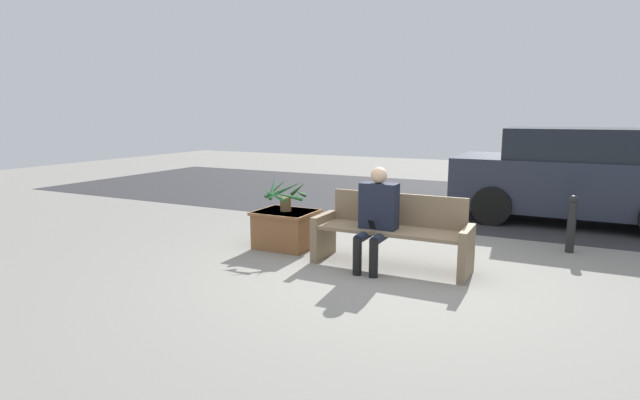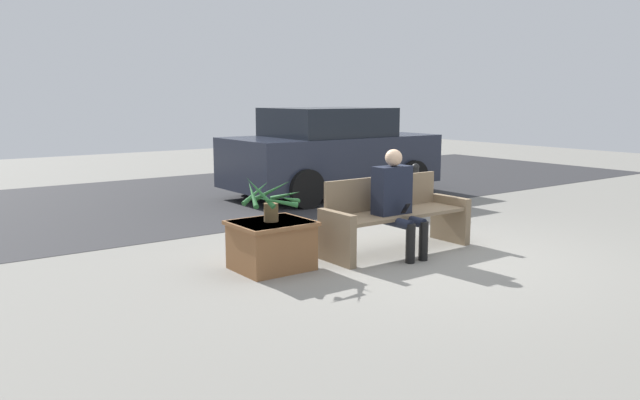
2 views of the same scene
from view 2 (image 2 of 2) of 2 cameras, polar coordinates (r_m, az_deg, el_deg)
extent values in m
plane|color=gray|center=(7.20, 9.06, -5.08)|extent=(30.00, 30.00, 0.00)
cube|color=#2D2D30|center=(11.59, -10.27, 0.41)|extent=(20.00, 6.00, 0.01)
cube|color=#7A664C|center=(6.74, 1.51, -3.47)|extent=(0.09, 0.58, 0.57)
cube|color=#7A664C|center=(7.94, 11.80, -1.70)|extent=(0.09, 0.58, 0.57)
cube|color=#7A664C|center=(7.28, 7.11, -1.25)|extent=(1.70, 0.54, 0.04)
cube|color=#7A664C|center=(7.44, 5.72, 0.69)|extent=(1.70, 0.04, 0.39)
cube|color=black|center=(7.10, 6.58, 0.90)|extent=(0.44, 0.22, 0.55)
sphere|color=tan|center=(7.04, 6.75, 3.86)|extent=(0.19, 0.19, 0.19)
cylinder|color=black|center=(6.94, 7.10, -2.06)|extent=(0.11, 0.42, 0.11)
cylinder|color=black|center=(7.08, 8.27, -1.87)|extent=(0.11, 0.42, 0.11)
cylinder|color=black|center=(6.84, 8.27, -3.96)|extent=(0.10, 0.10, 0.43)
cylinder|color=black|center=(6.98, 9.44, -3.72)|extent=(0.10, 0.10, 0.43)
cube|color=black|center=(6.97, 7.84, -0.78)|extent=(0.07, 0.09, 0.12)
cube|color=brown|center=(6.54, -4.46, -4.15)|extent=(0.74, 0.64, 0.51)
cube|color=brown|center=(6.49, -4.48, -2.14)|extent=(0.79, 0.69, 0.04)
cylinder|color=brown|center=(6.47, -4.50, -1.13)|extent=(0.15, 0.15, 0.19)
cone|color=#26602D|center=(6.59, -3.17, 0.45)|extent=(0.14, 0.44, 0.17)
cone|color=#26602D|center=(6.63, -4.44, 0.87)|extent=(0.37, 0.28, 0.25)
cone|color=#26602D|center=(6.57, -5.87, 0.68)|extent=(0.42, 0.19, 0.24)
cone|color=#26602D|center=(6.40, -6.21, 0.55)|extent=(0.18, 0.41, 0.26)
cone|color=#26602D|center=(6.30, -5.50, 0.71)|extent=(0.18, 0.38, 0.31)
cone|color=#26602D|center=(6.24, -3.95, -0.14)|extent=(0.44, 0.17, 0.15)
cone|color=#26602D|center=(6.36, -2.76, 0.06)|extent=(0.40, 0.29, 0.16)
cube|color=#232838|center=(11.41, 1.04, 3.68)|extent=(3.85, 1.80, 0.88)
cube|color=black|center=(11.30, 0.66, 7.15)|extent=(2.00, 1.66, 0.51)
cylinder|color=black|center=(11.55, 8.48, 2.03)|extent=(0.64, 0.18, 0.64)
cylinder|color=black|center=(12.88, 2.86, 2.87)|extent=(0.64, 0.18, 0.64)
cylinder|color=black|center=(10.03, -1.29, 1.02)|extent=(0.64, 0.18, 0.64)
cylinder|color=black|center=(11.54, -6.41, 2.06)|extent=(0.64, 0.18, 0.64)
cylinder|color=black|center=(9.81, 8.68, 0.83)|extent=(0.11, 0.11, 0.68)
sphere|color=black|center=(9.77, 8.73, 2.99)|extent=(0.12, 0.12, 0.12)
camera|label=1|loc=(6.76, 57.42, 5.36)|focal=28.00mm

